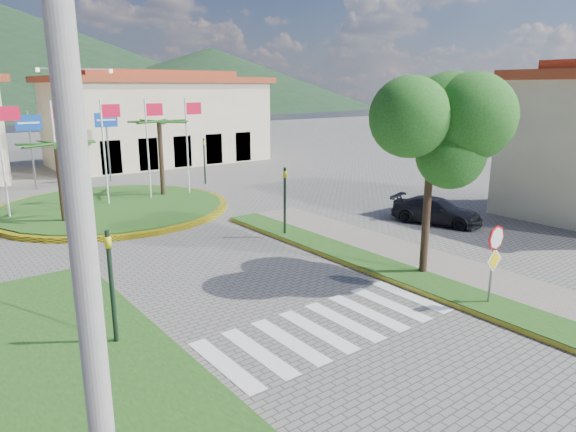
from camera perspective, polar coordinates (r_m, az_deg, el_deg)
ground at (r=12.75m, az=17.09°, el=-18.05°), size 160.00×160.00×0.00m
sidewalk_right at (r=18.29m, az=23.15°, el=-8.17°), size 4.00×28.00×0.15m
verge_right at (r=17.31m, az=21.15°, el=-9.19°), size 1.60×28.00×0.18m
median_left at (r=13.92m, az=-22.99°, el=-15.26°), size 5.00×14.00×0.18m
crosswalk at (r=15.05m, az=4.42°, el=-12.15°), size 8.00×3.00×0.01m
roundabout_island at (r=30.14m, az=-18.95°, el=0.93°), size 12.70×12.70×6.00m
stop_sign at (r=16.80m, az=21.95°, el=-3.77°), size 0.80×0.11×2.65m
deciduous_tree at (r=18.31m, az=15.71°, el=8.97°), size 3.60×3.60×6.80m
utility_pole at (r=6.57m, az=-21.54°, el=-6.15°), size 0.32×0.32×9.00m
traffic_light_left at (r=13.91m, az=-19.07°, el=-6.51°), size 0.15×0.18×3.20m
traffic_light_right at (r=23.03m, az=-0.36°, el=2.32°), size 0.15×0.18×3.20m
traffic_light_far at (r=36.57m, az=-9.29°, el=6.56°), size 0.18×0.15×3.20m
direction_sign_west at (r=37.77m, az=-26.73°, el=7.91°), size 1.60×0.14×5.20m
direction_sign_east at (r=39.01m, az=-19.47°, el=8.76°), size 1.60×0.14×5.20m
street_lamp_centre at (r=37.44m, az=-22.06°, el=9.83°), size 4.80×0.16×8.00m
building_right at (r=48.03m, az=-14.17°, el=10.45°), size 19.08×9.54×8.05m
hill_far_east at (r=161.67m, az=-8.38°, el=14.85°), size 120.00×120.00×18.00m
car_dark_b at (r=46.56m, az=-14.75°, el=6.21°), size 3.83×2.43×1.19m
car_side_right at (r=26.73m, az=16.17°, el=0.57°), size 3.13×4.79×1.29m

